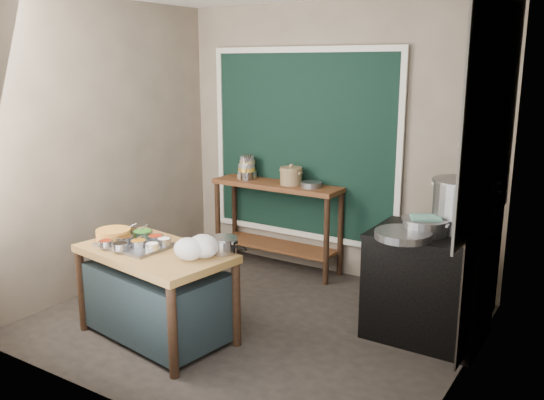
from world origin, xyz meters
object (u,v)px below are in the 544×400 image
Objects in this scene: yellow_basin at (114,236)px; prep_table at (157,294)px; utensil_cup at (247,176)px; stove_block at (428,287)px; back_counter at (277,226)px; condiment_tray at (135,245)px; steamer at (425,226)px; stock_pot at (464,205)px; saucepan at (223,245)px; ceramic_crock at (291,177)px.

prep_table is at bearing 2.86° from yellow_basin.
prep_table is at bearing -77.26° from utensil_cup.
stove_block is at bearing -17.17° from utensil_cup.
back_counter is 1.98m from condiment_tray.
condiment_tray is (-0.20, -0.02, 0.39)m from prep_table.
stove_block is 0.52m from steamer.
utensil_cup is (-0.43, 1.91, 0.62)m from prep_table.
utensil_cup is 2.51m from stock_pot.
condiment_tray is 0.75m from saucepan.
prep_table is 8.52× the size of utensil_cup.
steamer is at bearing 44.25° from saucepan.
stock_pot reaches higher than back_counter.
yellow_basin is (-0.23, -0.01, 0.04)m from condiment_tray.
prep_table is 0.71m from saucepan.
prep_table is 2.57m from stock_pot.
steamer reaches higher than prep_table.
back_counter is at bearing 165.93° from stock_pot.
yellow_basin reaches higher than condiment_tray.
utensil_cup is at bearing 128.04° from saucepan.
saucepan is (0.70, 0.26, 0.05)m from condiment_tray.
steamer is at bearing 28.03° from yellow_basin.
utensil_cup reaches higher than back_counter.
yellow_basin is 2.53m from steamer.
yellow_basin is 0.97m from saucepan.
yellow_basin is 2.86m from stock_pot.
condiment_tray is at bearing -147.23° from stock_pot.
saucepan is at bearing -77.01° from ceramic_crock.
stove_block is at bearing 30.98° from condiment_tray.
saucepan is at bearing -144.56° from steamer.
condiment_tray is 0.24m from yellow_basin.
back_counter is at bearing 79.24° from yellow_basin.
utensil_cup reaches higher than stove_block.
condiment_tray is 1.05× the size of stock_pot.
utensil_cup is at bearing 111.18° from prep_table.
prep_table is 2.22m from steamer.
ceramic_crock reaches higher than saucepan.
back_counter is 1.82m from saucepan.
back_counter is at bearing 117.18° from saucepan.
stock_pot is at bearing 32.77° from condiment_tray.
condiment_tray is 2.29× the size of ceramic_crock.
saucepan is 1.60m from steamer.
prep_table is 2.05m from ceramic_crock.
utensil_cup is at bearing -176.55° from ceramic_crock.
prep_table is at bearing -146.69° from stove_block.
utensil_cup is 0.39× the size of steamer.
utensil_cup reaches higher than saucepan.
stock_pot is at bearing 48.23° from stove_block.
stove_block is (1.84, 1.21, 0.05)m from prep_table.
stock_pot reaches higher than utensil_cup.
stock_pot is (2.45, -0.49, 0.09)m from utensil_cup.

